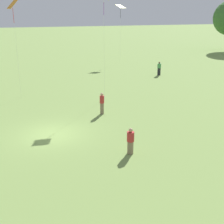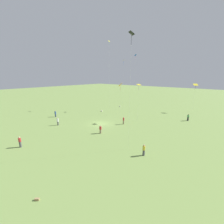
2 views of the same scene
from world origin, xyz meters
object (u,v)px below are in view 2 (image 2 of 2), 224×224
(kite_7, at_px, (139,86))
(person_4, at_px, (100,129))
(picnic_bag_1, at_px, (120,106))
(person_6, at_px, (188,117))
(kite_0, at_px, (196,85))
(kite_1, at_px, (109,50))
(kite_5, at_px, (123,63))
(picnic_bag_0, at_px, (102,111))
(person_0, at_px, (144,150))
(kite_2, at_px, (131,43))
(kite_4, at_px, (120,86))
(person_1, at_px, (55,114))
(person_2, at_px, (20,142))
(person_5, at_px, (58,121))
(kite_3, at_px, (135,58))
(picnic_bag_2, at_px, (37,199))
(person_3, at_px, (124,121))

(kite_7, bearing_deg, person_4, -125.95)
(kite_7, xyz_separation_m, picnic_bag_1, (-11.26, -14.13, -8.61))
(person_6, xyz_separation_m, kite_0, (-11.63, -1.62, 7.38))
(kite_1, distance_m, kite_5, 6.69)
(picnic_bag_0, bearing_deg, person_6, 106.85)
(kite_0, bearing_deg, kite_7, -99.48)
(person_0, relative_size, kite_0, 0.20)
(kite_2, height_order, kite_4, kite_2)
(kite_0, bearing_deg, person_1, -119.12)
(person_2, bearing_deg, person_5, 11.67)
(kite_0, relative_size, kite_3, 0.45)
(person_4, relative_size, kite_3, 0.09)
(person_5, relative_size, picnic_bag_1, 4.41)
(person_2, relative_size, kite_3, 0.09)
(person_1, relative_size, kite_4, 0.20)
(person_0, distance_m, kite_7, 18.28)
(picnic_bag_2, bearing_deg, person_1, -122.72)
(kite_3, relative_size, picnic_bag_2, 44.09)
(kite_7, height_order, picnic_bag_2, kite_7)
(person_1, distance_m, picnic_bag_2, 29.60)
(person_0, xyz_separation_m, kite_4, (-16.49, -16.86, 7.50))
(person_4, xyz_separation_m, kite_7, (-11.66, 1.42, 7.95))
(picnic_bag_0, bearing_deg, person_1, -22.75)
(person_4, distance_m, picnic_bag_1, 26.21)
(kite_2, bearing_deg, picnic_bag_1, 26.34)
(kite_5, height_order, picnic_bag_2, kite_5)
(kite_7, height_order, picnic_bag_1, kite_7)
(person_6, height_order, kite_5, kite_5)
(picnic_bag_0, distance_m, picnic_bag_1, 9.67)
(person_5, bearing_deg, kite_3, 67.59)
(kite_1, bearing_deg, person_0, -86.88)
(person_4, height_order, person_5, person_5)
(picnic_bag_0, bearing_deg, kite_7, 83.50)
(person_3, xyz_separation_m, kite_3, (-25.55, -13.27, 16.67))
(person_3, height_order, kite_7, kite_7)
(person_0, height_order, kite_0, kite_0)
(kite_3, xyz_separation_m, picnic_bag_0, (19.82, 0.60, -17.41))
(kite_0, distance_m, picnic_bag_2, 48.19)
(kite_3, height_order, kite_4, kite_3)
(person_0, xyz_separation_m, kite_2, (-0.15, -2.76, 14.49))
(person_5, xyz_separation_m, kite_4, (-17.30, 4.72, 7.44))
(kite_1, distance_m, picnic_bag_1, 19.51)
(person_1, height_order, kite_5, kite_5)
(kite_5, distance_m, kite_7, 15.03)
(person_1, xyz_separation_m, picnic_bag_0, (-12.73, 5.34, -0.71))
(kite_3, relative_size, kite_4, 2.13)
(kite_0, xyz_separation_m, kite_4, (17.48, -15.51, 0.13))
(kite_2, height_order, kite_7, kite_2)
(person_0, xyz_separation_m, person_2, (10.48, -16.29, 0.05))
(person_3, distance_m, picnic_bag_0, 13.92)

